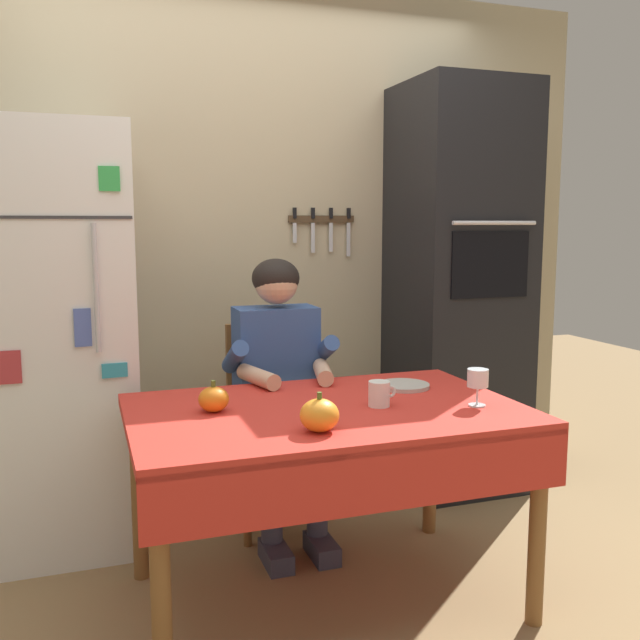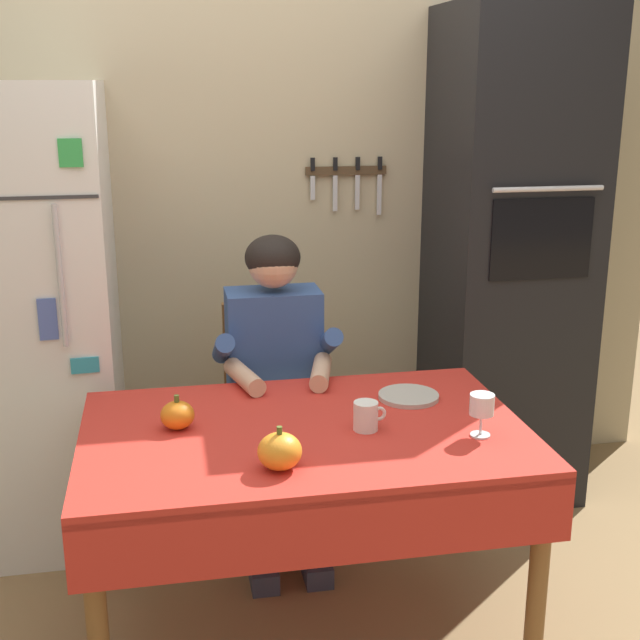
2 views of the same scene
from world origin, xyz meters
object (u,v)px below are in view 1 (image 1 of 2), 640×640
object	(u,v)px
wall_oven	(457,290)
seated_person	(280,375)
pumpkin_large	(319,415)
refrigerator	(51,340)
serving_tray	(403,386)
pumpkin_medium	(214,399)
dining_table	(328,431)
wine_glass	(478,380)
chair_behind_person	(270,414)
coffee_mug	(380,394)

from	to	relation	value
wall_oven	seated_person	distance (m)	1.15
wall_oven	pumpkin_large	bearing A→B (deg)	-134.90
refrigerator	serving_tray	bearing A→B (deg)	-26.71
pumpkin_medium	wall_oven	bearing A→B (deg)	29.86
pumpkin_large	refrigerator	bearing A→B (deg)	126.28
seated_person	refrigerator	bearing A→B (deg)	163.48
pumpkin_medium	serving_tray	world-z (taller)	pumpkin_medium
dining_table	seated_person	size ratio (longest dim) A/B	1.12
wall_oven	pumpkin_large	size ratio (longest dim) A/B	16.41
wall_oven	dining_table	bearing A→B (deg)	-138.69
dining_table	wine_glass	size ratio (longest dim) A/B	10.23
wall_oven	dining_table	size ratio (longest dim) A/B	1.50
chair_behind_person	pumpkin_medium	size ratio (longest dim) A/B	8.33
serving_tray	refrigerator	bearing A→B (deg)	153.29
dining_table	pumpkin_large	distance (m)	0.31
seated_person	serving_tray	bearing A→B (deg)	-44.52
coffee_mug	wine_glass	size ratio (longest dim) A/B	0.77
seated_person	pumpkin_large	distance (m)	0.86
dining_table	serving_tray	bearing A→B (deg)	27.36
chair_behind_person	wine_glass	size ratio (longest dim) A/B	6.80
seated_person	pumpkin_large	xyz separation A→B (m)	(-0.11, -0.85, 0.06)
dining_table	wine_glass	world-z (taller)	wine_glass
seated_person	serving_tray	xyz separation A→B (m)	(0.41, -0.40, 0.01)
wine_glass	pumpkin_medium	size ratio (longest dim) A/B	1.23
refrigerator	dining_table	xyz separation A→B (m)	(0.95, -0.88, -0.24)
pumpkin_large	pumpkin_medium	distance (m)	0.44
wine_glass	serving_tray	world-z (taller)	wine_glass
pumpkin_large	seated_person	bearing A→B (deg)	82.63
refrigerator	wall_oven	distance (m)	2.01
refrigerator	pumpkin_medium	size ratio (longest dim) A/B	16.13
coffee_mug	pumpkin_medium	bearing A→B (deg)	168.11
dining_table	coffee_mug	bearing A→B (deg)	-8.75
wall_oven	serving_tray	size ratio (longest dim) A/B	10.03
wall_oven	chair_behind_person	distance (m)	1.19
refrigerator	wine_glass	world-z (taller)	refrigerator
seated_person	pumpkin_medium	distance (m)	0.64
coffee_mug	wine_glass	bearing A→B (deg)	-18.83
chair_behind_person	coffee_mug	size ratio (longest dim) A/B	8.83
wine_glass	pumpkin_medium	xyz separation A→B (m)	(-0.92, 0.24, -0.05)
coffee_mug	pumpkin_large	world-z (taller)	pumpkin_large
seated_person	pumpkin_medium	world-z (taller)	seated_person
refrigerator	chair_behind_person	xyz separation A→B (m)	(0.94, -0.09, -0.39)
dining_table	pumpkin_large	size ratio (longest dim) A/B	10.94
wall_oven	seated_person	size ratio (longest dim) A/B	1.69
seated_person	pumpkin_medium	bearing A→B (deg)	-127.12
dining_table	chair_behind_person	world-z (taller)	chair_behind_person
dining_table	refrigerator	bearing A→B (deg)	137.09
pumpkin_medium	serving_tray	size ratio (longest dim) A/B	0.53
pumpkin_large	pumpkin_medium	bearing A→B (deg)	128.76
wall_oven	pumpkin_large	distance (m)	1.68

